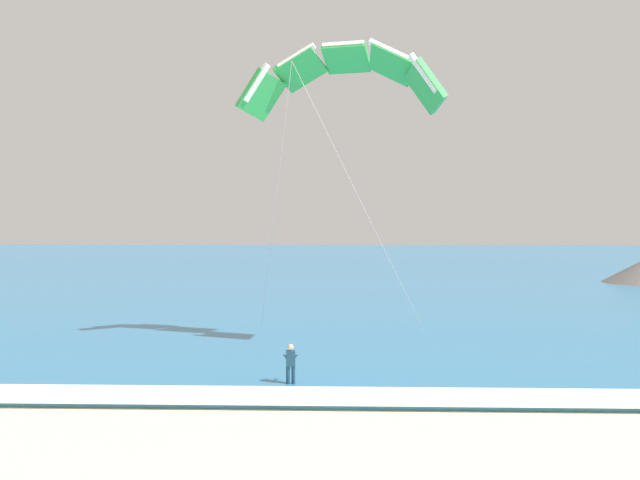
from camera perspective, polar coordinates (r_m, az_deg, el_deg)
The scene contains 5 objects.
sea at distance 83.69m, azimuth 3.60°, elevation -2.29°, with size 200.00×120.00×0.20m, color teal.
surf_foam at distance 25.35m, azimuth 7.90°, elevation -12.35°, with size 200.00×2.47×0.04m, color white.
surfboard at distance 27.08m, azimuth -2.37°, elevation -11.81°, with size 0.57×1.43×0.09m.
kitesurfer at distance 26.90m, azimuth -2.37°, elevation -9.91°, with size 0.55×0.55×1.69m.
kite_primary at distance 34.23m, azimuth 1.88°, elevation 13.21°, with size 9.74×8.89×13.43m.
Camera 1 is at (-2.64, -12.66, 6.55)m, focal length 39.84 mm.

